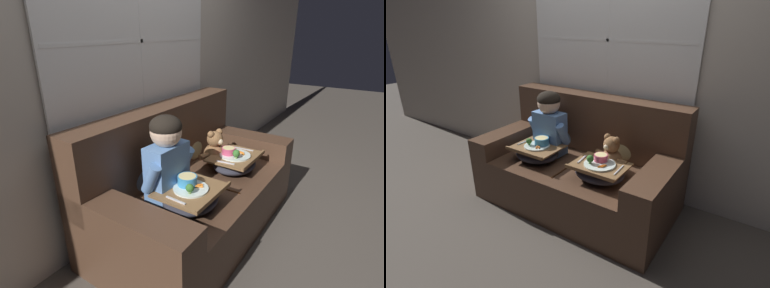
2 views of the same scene
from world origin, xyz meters
The scene contains 9 objects.
ground_plane centered at (0.00, 0.00, 0.00)m, with size 14.00×14.00×0.00m, color #4C443D.
wall_back_with_window centered at (0.00, 0.55, 1.31)m, with size 8.00×0.08×2.60m.
couch centered at (0.00, 0.07, 0.33)m, with size 1.71×0.90×0.94m.
throw_pillow_behind_child centered at (-0.32, 0.27, 0.57)m, with size 0.32×0.15×0.33m.
throw_pillow_behind_teddy centered at (0.32, 0.27, 0.57)m, with size 0.31×0.15×0.32m.
child_figure centered at (-0.32, 0.05, 0.73)m, with size 0.41×0.21×0.58m.
teddy_bear centered at (0.32, 0.04, 0.54)m, with size 0.33×0.24×0.31m.
lap_tray_child centered at (-0.32, -0.14, 0.48)m, with size 0.41×0.36×0.20m.
lap_tray_teddy centered at (0.32, -0.14, 0.48)m, with size 0.42×0.34×0.20m.
Camera 2 is at (1.33, -1.93, 1.58)m, focal length 28.00 mm.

